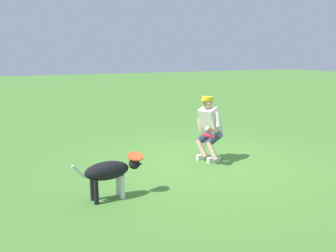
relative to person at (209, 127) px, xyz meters
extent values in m
plane|color=#508736|center=(0.06, 0.09, -0.70)|extent=(60.00, 60.00, 0.00)
cube|color=silver|center=(0.05, -0.13, -0.65)|extent=(0.26, 0.10, 0.10)
cylinder|color=tan|center=(0.10, -0.12, -0.46)|extent=(0.20, 0.33, 0.37)
cylinder|color=#323A58|center=(0.03, -0.12, -0.23)|extent=(0.27, 0.43, 0.37)
cube|color=silver|center=(-0.04, 0.13, -0.65)|extent=(0.26, 0.10, 0.10)
cylinder|color=tan|center=(0.01, 0.15, -0.46)|extent=(0.20, 0.33, 0.37)
cylinder|color=#323A58|center=(-0.04, 0.11, -0.23)|extent=(0.27, 0.43, 0.37)
cube|color=silver|center=(-0.03, -0.01, 0.11)|extent=(0.49, 0.45, 0.58)
cylinder|color=silver|center=(0.05, -0.20, 0.17)|extent=(0.13, 0.16, 0.29)
cylinder|color=silver|center=(-0.08, 0.18, 0.17)|extent=(0.13, 0.16, 0.29)
cylinder|color=tan|center=(0.10, 0.27, -0.01)|extent=(0.30, 0.17, 0.19)
cylinder|color=tan|center=(0.09, -0.20, 0.01)|extent=(0.12, 0.16, 0.27)
sphere|color=tan|center=(0.06, 0.02, 0.47)|extent=(0.21, 0.21, 0.21)
cylinder|color=gold|center=(0.06, 0.02, 0.56)|extent=(0.22, 0.22, 0.07)
cylinder|color=gold|center=(0.15, 0.05, 0.53)|extent=(0.12, 0.12, 0.02)
ellipsoid|color=black|center=(2.36, 1.08, -0.25)|extent=(0.69, 0.33, 0.27)
ellipsoid|color=white|center=(2.17, 1.06, -0.28)|extent=(0.14, 0.19, 0.16)
sphere|color=black|center=(1.92, 1.04, -0.21)|extent=(0.17, 0.17, 0.17)
cone|color=black|center=(1.83, 1.03, -0.23)|extent=(0.10, 0.10, 0.09)
cone|color=black|center=(1.94, 1.10, -0.14)|extent=(0.06, 0.06, 0.07)
cone|color=black|center=(1.95, 0.99, -0.14)|extent=(0.06, 0.06, 0.07)
cylinder|color=white|center=(2.15, 1.14, -0.52)|extent=(0.08, 0.08, 0.36)
cylinder|color=white|center=(2.16, 0.98, -0.52)|extent=(0.08, 0.08, 0.36)
cylinder|color=black|center=(2.55, 1.18, -0.52)|extent=(0.08, 0.08, 0.36)
cylinder|color=black|center=(2.57, 1.01, -0.52)|extent=(0.08, 0.08, 0.36)
cylinder|color=white|center=(2.77, 1.11, -0.20)|extent=(0.20, 0.06, 0.23)
cylinder|color=#ED5521|center=(1.90, 1.04, -0.10)|extent=(0.35, 0.34, 0.12)
cylinder|color=red|center=(0.21, 0.32, -0.09)|extent=(0.24, 0.24, 0.10)
camera|label=1|loc=(3.69, 6.09, 1.44)|focal=39.35mm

